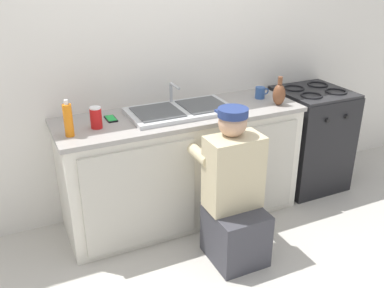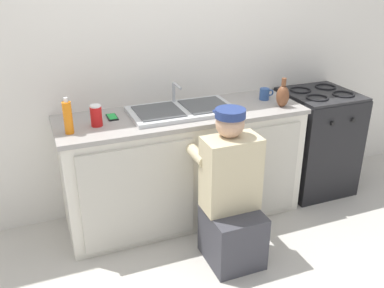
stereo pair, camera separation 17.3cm
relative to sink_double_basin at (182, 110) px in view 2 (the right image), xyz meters
name	(u,v)px [view 2 (the right image)]	position (x,y,z in m)	size (l,w,h in m)	color
ground_plane	(197,233)	(0.00, -0.30, -0.92)	(12.00, 12.00, 0.00)	beige
back_wall	(167,58)	(0.00, 0.35, 0.33)	(6.00, 0.10, 2.50)	silver
counter_cabinet	(183,168)	(0.00, -0.01, -0.49)	(1.87, 0.62, 0.87)	silver
countertop	(182,115)	(0.00, 0.00, -0.04)	(1.91, 0.62, 0.03)	#9E9993
sink_double_basin	(182,110)	(0.00, 0.00, 0.00)	(0.80, 0.44, 0.19)	silver
stove_range	(315,141)	(1.28, 0.00, -0.46)	(0.59, 0.62, 0.93)	black
plumber_person	(231,201)	(0.11, -0.64, -0.46)	(0.42, 0.61, 1.10)	#3F3F47
vase_decorative	(283,96)	(0.78, -0.17, 0.07)	(0.10, 0.10, 0.23)	brown
soap_bottle_orange	(68,117)	(-0.85, -0.11, 0.09)	(0.06, 0.06, 0.25)	orange
soda_cup_red	(96,116)	(-0.65, -0.04, 0.06)	(0.08, 0.08, 0.15)	red
coffee_mug	(265,94)	(0.74, 0.04, 0.03)	(0.13, 0.08, 0.10)	#335699
cell_phone	(112,117)	(-0.52, 0.08, -0.01)	(0.07, 0.14, 0.01)	black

